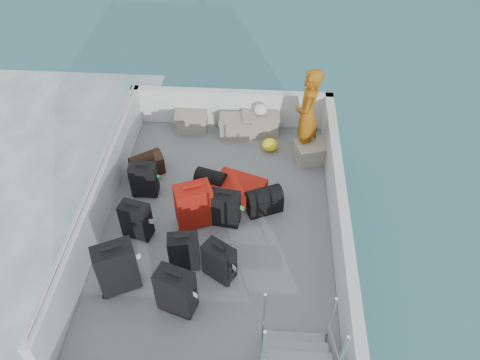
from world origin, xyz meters
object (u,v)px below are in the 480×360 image
(suitcase_2, at_px, (144,180))
(passenger, at_px, (307,115))
(crate_0, at_px, (191,122))
(crate_1, at_px, (236,127))
(crate_2, at_px, (260,124))
(suitcase_4, at_px, (184,252))
(suitcase_1, at_px, (136,221))
(suitcase_0, at_px, (117,268))
(suitcase_3, at_px, (176,292))
(suitcase_5, at_px, (194,206))
(suitcase_7, at_px, (225,209))
(suitcase_6, at_px, (219,262))
(suitcase_8, at_px, (239,190))
(crate_3, at_px, (313,153))

(suitcase_2, distance_m, passenger, 2.80)
(crate_0, xyz_separation_m, crate_1, (0.82, -0.11, 0.00))
(crate_2, bearing_deg, suitcase_4, -106.57)
(suitcase_2, height_order, crate_2, suitcase_2)
(suitcase_1, distance_m, crate_0, 2.58)
(suitcase_1, xyz_separation_m, crate_1, (1.23, 2.44, -0.14))
(suitcase_0, relative_size, suitcase_3, 1.11)
(suitcase_0, distance_m, suitcase_1, 0.88)
(suitcase_1, xyz_separation_m, suitcase_5, (0.78, 0.29, 0.05))
(crate_0, bearing_deg, suitcase_7, -69.69)
(suitcase_1, xyz_separation_m, suitcase_6, (1.23, -0.61, -0.02))
(suitcase_8, relative_size, passenger, 0.47)
(suitcase_8, bearing_deg, suitcase_4, 174.33)
(suitcase_7, relative_size, crate_2, 0.96)
(suitcase_3, relative_size, crate_2, 1.13)
(suitcase_6, distance_m, crate_2, 3.19)
(suitcase_1, xyz_separation_m, suitcase_3, (0.76, -1.14, 0.04))
(suitcase_8, xyz_separation_m, passenger, (1.02, 1.13, 0.66))
(crate_3, bearing_deg, suitcase_0, -134.10)
(passenger, bearing_deg, suitcase_3, -17.75)
(suitcase_2, xyz_separation_m, crate_1, (1.30, 1.60, -0.12))
(suitcase_5, distance_m, suitcase_8, 0.87)
(suitcase_8, relative_size, crate_1, 1.38)
(suitcase_1, bearing_deg, suitcase_3, -41.95)
(suitcase_0, relative_size, crate_3, 1.44)
(suitcase_2, bearing_deg, suitcase_5, -34.45)
(suitcase_5, bearing_deg, suitcase_3, -112.57)
(crate_0, bearing_deg, suitcase_5, -80.60)
(crate_1, relative_size, passenger, 0.34)
(suitcase_8, bearing_deg, suitcase_1, 141.42)
(suitcase_5, xyz_separation_m, crate_2, (0.88, 2.25, -0.17))
(suitcase_5, bearing_deg, suitcase_6, -85.11)
(suitcase_8, distance_m, crate_0, 1.95)
(suitcase_6, bearing_deg, crate_3, 93.48)
(suitcase_5, height_order, passenger, passenger)
(suitcase_2, distance_m, crate_3, 2.82)
(suitcase_2, height_order, crate_1, suitcase_2)
(suitcase_7, bearing_deg, suitcase_0, -128.58)
(suitcase_5, bearing_deg, suitcase_2, 125.49)
(suitcase_2, height_order, crate_0, suitcase_2)
(suitcase_3, relative_size, suitcase_6, 1.22)
(suitcase_7, xyz_separation_m, passenger, (1.19, 1.67, 0.52))
(suitcase_8, bearing_deg, crate_3, -31.59)
(crate_2, height_order, passenger, passenger)
(crate_0, distance_m, crate_2, 1.25)
(suitcase_4, height_order, crate_2, suitcase_4)
(crate_0, relative_size, crate_1, 0.98)
(suitcase_1, relative_size, suitcase_5, 0.85)
(suitcase_1, bearing_deg, crate_2, 71.18)
(suitcase_7, xyz_separation_m, crate_1, (-0.00, 2.12, -0.13))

